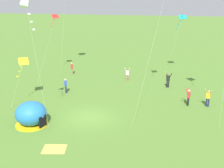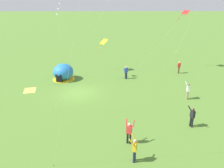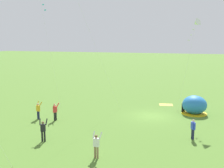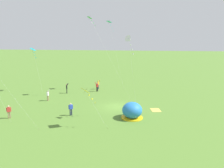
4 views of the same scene
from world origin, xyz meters
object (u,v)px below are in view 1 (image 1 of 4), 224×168
(person_flying_kite, at_px, (168,80))
(kite_white, at_px, (26,5))
(person_with_toddler, at_px, (208,97))
(kite_red, at_px, (55,18))
(kite_yellow, at_px, (23,63))
(person_arms_raised, at_px, (188,96))
(popup_tent, at_px, (31,114))
(person_strolling, at_px, (127,74))
(person_near_tent, at_px, (66,85))
(kite_teal, at_px, (182,19))
(person_center_field, at_px, (72,68))

(person_flying_kite, bearing_deg, kite_white, -131.91)
(person_with_toddler, distance_m, kite_red, 23.09)
(kite_red, xyz_separation_m, kite_white, (5.14, -15.78, 2.18))
(person_with_toddler, distance_m, kite_white, 19.02)
(person_flying_kite, xyz_separation_m, kite_yellow, (-14.77, -7.77, 3.13))
(person_arms_raised, distance_m, kite_yellow, 17.41)
(person_flying_kite, bearing_deg, person_with_toddler, -51.38)
(kite_white, bearing_deg, popup_tent, -113.63)
(person_strolling, bearing_deg, kite_red, 169.05)
(popup_tent, bearing_deg, person_near_tent, 91.62)
(person_arms_raised, xyz_separation_m, kite_red, (-18.36, 8.84, 6.85))
(person_strolling, distance_m, kite_teal, 10.88)
(person_center_field, bearing_deg, kite_teal, 14.66)
(kite_teal, relative_size, kite_yellow, 1.84)
(popup_tent, bearing_deg, person_strolling, 67.22)
(popup_tent, xyz_separation_m, kite_teal, (12.48, 19.64, 6.84))
(popup_tent, bearing_deg, person_flying_kite, 48.73)
(kite_red, distance_m, kite_white, 16.74)
(person_near_tent, bearing_deg, kite_yellow, -136.30)
(popup_tent, height_order, person_center_field, popup_tent)
(kite_red, xyz_separation_m, kite_teal, (17.38, 3.30, -0.01))
(popup_tent, distance_m, person_arms_raised, 15.41)
(kite_yellow, bearing_deg, kite_red, 97.12)
(kite_red, bearing_deg, popup_tent, -73.31)
(person_center_field, distance_m, person_with_toddler, 19.53)
(person_with_toddler, bearing_deg, popup_tent, -153.43)
(person_center_field, xyz_separation_m, kite_teal, (14.90, 3.90, 6.87))
(person_strolling, height_order, kite_red, kite_red)
(person_center_field, bearing_deg, kite_white, -80.08)
(person_with_toddler, bearing_deg, kite_red, 156.93)
(kite_teal, bearing_deg, person_arms_raised, -85.39)
(person_center_field, relative_size, person_with_toddler, 0.91)
(person_strolling, height_order, person_near_tent, person_strolling)
(person_strolling, bearing_deg, person_flying_kite, -14.66)
(kite_teal, bearing_deg, kite_red, -169.24)
(person_near_tent, bearing_deg, kite_red, 119.80)
(person_near_tent, height_order, kite_yellow, kite_yellow)
(person_near_tent, height_order, kite_white, kite_white)
(kite_white, bearing_deg, person_flying_kite, 48.09)
(popup_tent, distance_m, person_with_toddler, 17.21)
(person_with_toddler, height_order, person_strolling, same)
(person_flying_kite, height_order, kite_red, kite_red)
(popup_tent, relative_size, person_with_toddler, 1.49)
(kite_teal, distance_m, kite_yellow, 21.93)
(popup_tent, bearing_deg, person_center_field, 98.71)
(person_center_field, height_order, kite_red, kite_red)
(kite_white, bearing_deg, person_center_field, 99.92)
(popup_tent, bearing_deg, kite_teal, 57.56)
(person_strolling, height_order, kite_teal, kite_teal)
(person_near_tent, relative_size, kite_white, 0.16)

